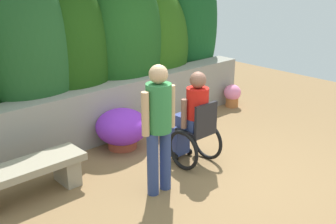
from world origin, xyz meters
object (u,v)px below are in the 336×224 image
object	(u,v)px
person_standing_companion	(159,122)
flower_pot_purple_near	(122,128)
stone_bench	(25,176)
flower_pot_terracotta_by_wall	(232,95)
person_in_wheelchair	(194,122)

from	to	relation	value
person_standing_companion	flower_pot_purple_near	xyz separation A→B (m)	(0.44, 1.34, -0.60)
stone_bench	person_standing_companion	distance (m)	1.71
stone_bench	flower_pot_terracotta_by_wall	bearing A→B (deg)	6.13
stone_bench	flower_pot_terracotta_by_wall	xyz separation A→B (m)	(4.43, 0.47, -0.05)
person_standing_companion	stone_bench	bearing A→B (deg)	158.63
person_in_wheelchair	flower_pot_purple_near	distance (m)	1.21
person_standing_companion	flower_pot_terracotta_by_wall	world-z (taller)	person_standing_companion
stone_bench	flower_pot_purple_near	xyz separation A→B (m)	(1.70, 0.38, 0.02)
stone_bench	flower_pot_terracotta_by_wall	distance (m)	4.45
person_in_wheelchair	flower_pot_purple_near	xyz separation A→B (m)	(-0.42, 1.09, -0.31)
stone_bench	flower_pot_purple_near	size ratio (longest dim) A/B	1.83
flower_pot_purple_near	flower_pot_terracotta_by_wall	size ratio (longest dim) A/B	1.77
person_in_wheelchair	flower_pot_terracotta_by_wall	size ratio (longest dim) A/B	2.99
stone_bench	flower_pot_purple_near	world-z (taller)	flower_pot_purple_near
flower_pot_terracotta_by_wall	flower_pot_purple_near	bearing A→B (deg)	-178.15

